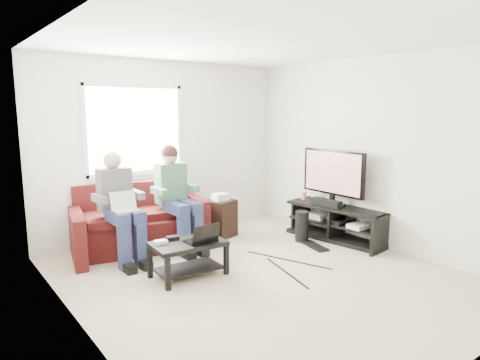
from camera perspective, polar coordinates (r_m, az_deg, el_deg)
name	(u,v)px	position (r m, az deg, el deg)	size (l,w,h in m)	color
floor	(261,276)	(5.03, 2.86, -12.68)	(4.50, 4.50, 0.00)	#BBAE91
ceiling	(263,41)	(4.71, 3.13, 18.07)	(4.50, 4.50, 0.00)	white
wall_back	(167,149)	(6.57, -9.75, 4.13)	(4.50, 4.50, 0.00)	silver
wall_front	(474,197)	(3.32, 28.76, -1.97)	(4.50, 4.50, 0.00)	silver
wall_left	(75,182)	(3.75, -21.15, -0.26)	(4.50, 4.50, 0.00)	silver
wall_right	(374,153)	(6.17, 17.42, 3.49)	(4.50, 4.50, 0.00)	silver
window	(135,130)	(6.32, -13.80, 6.52)	(1.48, 0.04, 1.28)	white
sofa	(140,224)	(6.08, -13.19, -5.78)	(2.05, 1.19, 0.88)	#401110
person_left	(120,202)	(5.53, -15.74, -2.82)	(0.40, 0.70, 1.36)	navy
person_right	(176,190)	(5.86, -8.55, -1.29)	(0.40, 0.71, 1.41)	navy
laptop_silver	(126,206)	(5.35, -14.97, -3.38)	(0.32, 0.22, 0.24)	silver
coffee_table	(188,251)	(4.96, -6.92, -9.37)	(0.85, 0.56, 0.41)	black
laptop_black	(201,231)	(4.89, -5.27, -6.83)	(0.34, 0.24, 0.24)	black
controller_a	(161,242)	(4.90, -10.52, -8.13)	(0.14, 0.09, 0.04)	silver
controller_b	(173,238)	(5.03, -8.98, -7.63)	(0.14, 0.09, 0.04)	black
controller_c	(203,233)	(5.19, -4.90, -6.99)	(0.14, 0.09, 0.04)	gray
tv_stand	(337,225)	(6.43, 12.76, -5.84)	(0.66, 1.57, 0.50)	black
tv	(333,174)	(6.34, 12.29, 0.78)	(0.12, 1.10, 0.81)	black
soundbar	(327,203)	(6.32, 11.47, -2.99)	(0.12, 0.50, 0.10)	black
drink_cup	(304,196)	(6.72, 8.49, -2.08)	(0.08, 0.08, 0.12)	#B2704C
console_white	(359,226)	(6.17, 15.62, -5.92)	(0.30, 0.22, 0.06)	silver
console_grey	(321,215)	(6.60, 10.79, -4.65)	(0.34, 0.26, 0.08)	gray
console_black	(339,220)	(6.38, 13.12, -5.27)	(0.38, 0.30, 0.07)	black
subwoofer	(302,226)	(6.26, 8.25, -6.14)	(0.19, 0.19, 0.44)	black
keyboard_floor	(314,246)	(6.10, 9.85, -8.64)	(0.17, 0.50, 0.03)	black
end_table	(221,217)	(6.43, -2.60, -4.98)	(0.37, 0.37, 0.65)	black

